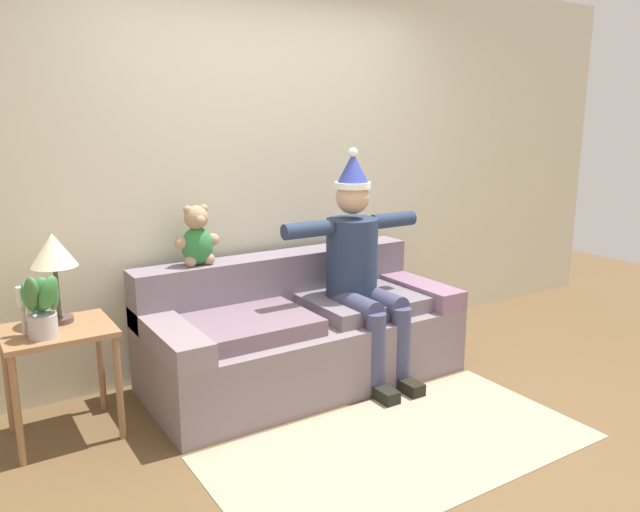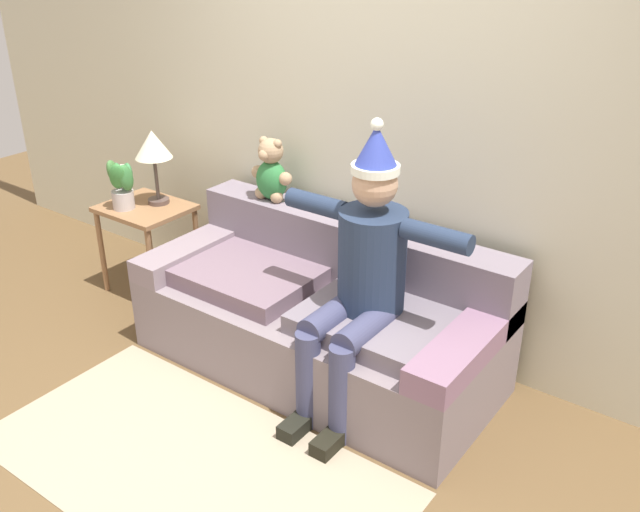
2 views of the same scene
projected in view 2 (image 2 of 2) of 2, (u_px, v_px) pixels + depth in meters
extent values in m
plane|color=brown|center=(195.00, 462.00, 3.32)|extent=(10.00, 10.00, 0.00)
cube|color=beige|center=(379.00, 113.00, 3.85)|extent=(7.00, 0.10, 2.70)
cube|color=slate|center=(316.00, 334.00, 3.92)|extent=(2.01, 0.90, 0.43)
cube|color=slate|center=(351.00, 250.00, 3.99)|extent=(2.01, 0.24, 0.36)
cube|color=gray|center=(198.00, 249.00, 4.28)|extent=(0.22, 0.90, 0.13)
cube|color=slate|center=(468.00, 344.00, 3.32)|extent=(0.22, 0.90, 0.13)
cube|color=slate|center=(247.00, 274.00, 4.01)|extent=(0.81, 0.63, 0.10)
cube|color=slate|center=(382.00, 322.00, 3.53)|extent=(0.81, 0.63, 0.10)
cylinder|color=#24324C|center=(372.00, 260.00, 3.47)|extent=(0.34, 0.34, 0.52)
sphere|color=tan|center=(375.00, 184.00, 3.29)|extent=(0.22, 0.22, 0.22)
cylinder|color=white|center=(375.00, 169.00, 3.26)|extent=(0.23, 0.23, 0.04)
cone|color=#3040A2|center=(376.00, 146.00, 3.21)|extent=(0.21, 0.21, 0.20)
sphere|color=white|center=(377.00, 124.00, 3.16)|extent=(0.06, 0.06, 0.06)
cylinder|color=#3F4161|center=(332.00, 316.00, 3.49)|extent=(0.14, 0.40, 0.14)
cylinder|color=#3F4161|center=(308.00, 379.00, 3.46)|extent=(0.13, 0.13, 0.53)
cube|color=black|center=(299.00, 424.00, 3.50)|extent=(0.10, 0.24, 0.08)
cylinder|color=#3F4161|center=(366.00, 329.00, 3.38)|extent=(0.14, 0.40, 0.14)
cylinder|color=#3F4161|center=(341.00, 394.00, 3.35)|extent=(0.13, 0.13, 0.53)
cube|color=black|center=(331.00, 440.00, 3.39)|extent=(0.10, 0.24, 0.08)
cylinder|color=#24324C|center=(317.00, 204.00, 3.55)|extent=(0.34, 0.10, 0.10)
cylinder|color=#24324C|center=(437.00, 237.00, 3.19)|extent=(0.34, 0.10, 0.10)
ellipsoid|color=#2D783C|center=(272.00, 180.00, 4.16)|extent=(0.20, 0.16, 0.24)
sphere|color=tan|center=(271.00, 151.00, 4.09)|extent=(0.15, 0.15, 0.15)
sphere|color=tan|center=(264.00, 155.00, 4.05)|extent=(0.07, 0.07, 0.07)
sphere|color=tan|center=(264.00, 141.00, 4.09)|extent=(0.05, 0.05, 0.05)
sphere|color=tan|center=(277.00, 144.00, 4.03)|extent=(0.05, 0.05, 0.05)
sphere|color=tan|center=(258.00, 172.00, 4.21)|extent=(0.08, 0.08, 0.08)
sphere|color=tan|center=(261.00, 193.00, 4.21)|extent=(0.08, 0.08, 0.08)
sphere|color=tan|center=(285.00, 179.00, 4.09)|extent=(0.08, 0.08, 0.08)
sphere|color=tan|center=(277.00, 197.00, 4.15)|extent=(0.08, 0.08, 0.08)
cube|color=#946945|center=(145.00, 208.00, 4.60)|extent=(0.55, 0.47, 0.03)
cylinder|color=#946945|center=(102.00, 252.00, 4.72)|extent=(0.04, 0.04, 0.58)
cylinder|color=#946945|center=(152.00, 271.00, 4.45)|extent=(0.04, 0.04, 0.58)
cylinder|color=#946945|center=(148.00, 232.00, 5.01)|extent=(0.04, 0.04, 0.58)
cylinder|color=#946945|center=(198.00, 249.00, 4.75)|extent=(0.04, 0.04, 0.58)
cylinder|color=#51403B|center=(159.00, 201.00, 4.63)|extent=(0.14, 0.14, 0.03)
cylinder|color=#4D423D|center=(156.00, 178.00, 4.57)|extent=(0.02, 0.02, 0.28)
cone|color=#F2E8C5|center=(153.00, 144.00, 4.47)|extent=(0.24, 0.24, 0.18)
cylinder|color=#B9AFB0|center=(123.00, 200.00, 4.53)|extent=(0.14, 0.14, 0.12)
ellipsoid|color=#387B3D|center=(126.00, 178.00, 4.43)|extent=(0.07, 0.14, 0.20)
ellipsoid|color=#3B8247|center=(127.00, 176.00, 4.49)|extent=(0.13, 0.09, 0.19)
ellipsoid|color=#368248|center=(119.00, 175.00, 4.51)|extent=(0.14, 0.17, 0.21)
ellipsoid|color=#41773A|center=(114.00, 172.00, 4.46)|extent=(0.10, 0.17, 0.21)
ellipsoid|color=#39823B|center=(117.00, 176.00, 4.40)|extent=(0.16, 0.13, 0.20)
cylinder|color=beige|center=(125.00, 191.00, 4.63)|extent=(0.02, 0.02, 0.15)
cylinder|color=white|center=(123.00, 173.00, 4.57)|extent=(0.04, 0.04, 0.10)
cube|color=tan|center=(190.00, 465.00, 3.29)|extent=(2.04, 1.05, 0.01)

